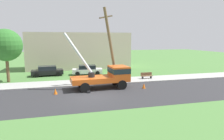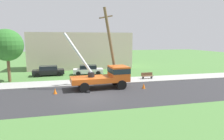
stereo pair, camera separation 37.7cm
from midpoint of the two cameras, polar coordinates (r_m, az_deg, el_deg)
The scene contains 12 objects.
ground_plane at distance 30.59m, azimuth -8.69°, elevation -1.16°, with size 120.00×120.00×0.00m, color #477538.
road_asphalt at distance 18.95m, azimuth -5.59°, elevation -7.38°, with size 80.00×8.46×0.01m, color #2B2B2D.
sidewalk_strip at distance 24.60m, azimuth -7.48°, elevation -3.49°, with size 80.00×3.31×0.10m, color #9E9E99.
utility_truck at distance 21.59m, azimuth -0.86°, elevation -1.48°, with size 6.90×3.21×5.98m.
leaning_utility_pole at distance 23.21m, azimuth 0.12°, elevation 7.08°, with size 2.54×1.38×8.87m.
traffic_cone_ahead at distance 21.77m, azimuth 9.61°, elevation -4.56°, with size 0.36×0.36×0.56m, color orange.
traffic_cone_behind at distance 20.13m, azimuth -15.56°, elevation -5.88°, with size 0.36×0.36×0.56m, color orange.
parked_sedan_black at distance 30.27m, azimuth -17.50°, elevation -0.22°, with size 4.52×2.23×1.42m.
parked_sedan_white at distance 29.97m, azimuth -6.54°, elevation 0.06°, with size 4.54×2.27×1.42m.
park_bench at distance 26.71m, azimuth 10.48°, elevation -1.67°, with size 1.60×0.45×0.90m.
roadside_tree_near at distance 27.41m, azimuth -27.67°, elevation 6.34°, with size 3.90×3.90×6.53m.
lowrise_building_backdrop at distance 37.12m, azimuth -8.71°, elevation 5.59°, with size 18.00×6.00×6.40m, color beige.
Camera 2 is at (-2.24, -18.07, 5.33)m, focal length 31.75 mm.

